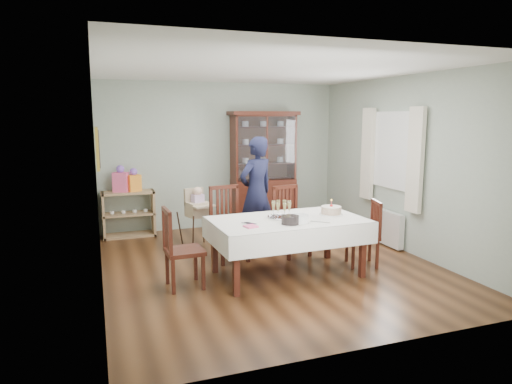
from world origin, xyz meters
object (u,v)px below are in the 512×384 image
chair_far_left (230,238)px  dining_table (287,247)px  birthday_cake (331,211)px  high_chair (198,225)px  champagne_tray (281,213)px  chair_end_right (363,246)px  chair_far_right (292,235)px  woman (256,192)px  gift_bag_orange (134,181)px  china_cabinet (263,168)px  gift_bag_pink (121,180)px  chair_end_left (183,264)px  sideboard (129,214)px

chair_far_left → dining_table: bearing=-65.2°
birthday_cake → high_chair: bearing=133.5°
high_chair → champagne_tray: 1.77m
chair_end_right → high_chair: bearing=-112.3°
chair_far_right → woman: bearing=107.1°
chair_far_left → gift_bag_orange: 2.28m
china_cabinet → chair_end_right: 2.88m
chair_far_left → gift_bag_pink: (-1.40, 1.84, 0.68)m
china_cabinet → chair_end_left: (-2.06, -2.70, -0.83)m
sideboard → chair_far_right: bearing=-40.9°
chair_end_left → woman: (1.46, 1.43, 0.59)m
gift_bag_orange → woman: bearing=-35.3°
woman → gift_bag_pink: (-2.01, 1.27, 0.12)m
high_chair → china_cabinet: bearing=18.7°
woman → gift_bag_pink: bearing=-54.6°
dining_table → gift_bag_orange: bearing=122.3°
chair_end_right → high_chair: 2.57m
champagne_tray → gift_bag_pink: size_ratio=0.80×
chair_end_left → high_chair: (0.54, 1.59, 0.09)m
chair_far_left → high_chair: bearing=106.2°
sideboard → dining_table: bearing=-56.3°
woman → birthday_cake: bearing=89.7°
chair_end_left → gift_bag_pink: size_ratio=2.16×
chair_end_right → champagne_tray: champagne_tray is taller
china_cabinet → chair_far_left: bearing=-123.4°
high_chair → birthday_cake: bearing=-64.0°
sideboard → chair_far_right: 2.97m
dining_table → chair_end_left: size_ratio=2.05×
china_cabinet → chair_far_right: china_cabinet is taller
chair_end_left → gift_bag_pink: bearing=8.9°
champagne_tray → gift_bag_orange: size_ratio=0.91×
chair_far_left → birthday_cake: size_ratio=3.41×
chair_far_right → chair_end_left: size_ratio=1.04×
chair_far_left → gift_bag_orange: gift_bag_orange is taller
china_cabinet → chair_end_left: 3.49m
dining_table → woman: size_ratio=1.15×
gift_bag_orange → chair_far_left: bearing=-57.3°
china_cabinet → high_chair: 2.02m
chair_far_right → high_chair: chair_far_right is taller
dining_table → sideboard: bearing=123.7°
chair_far_left → gift_bag_pink: gift_bag_pink is taller
woman → sideboard: bearing=-56.5°
sideboard → champagne_tray: 3.22m
china_cabinet → champagne_tray: size_ratio=5.90×
sideboard → china_cabinet: bearing=-0.5°
dining_table → champagne_tray: champagne_tray is taller
dining_table → gift_bag_pink: 3.40m
china_cabinet → chair_end_left: size_ratio=2.19×
chair_far_right → gift_bag_orange: size_ratio=2.57×
dining_table → woman: (0.08, 1.45, 0.50)m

